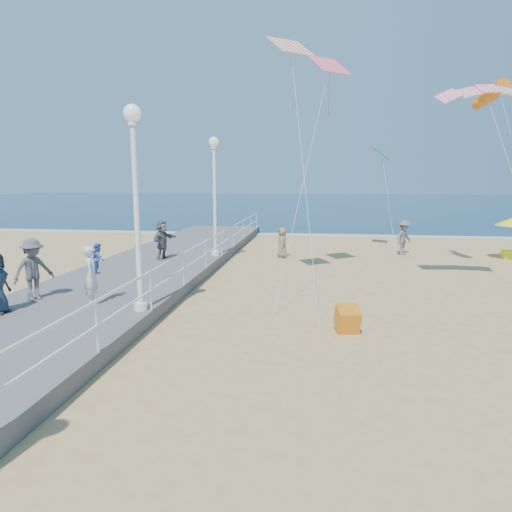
# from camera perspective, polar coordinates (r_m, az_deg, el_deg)

# --- Properties ---
(ground) EXTENTS (160.00, 160.00, 0.00)m
(ground) POSITION_cam_1_polar(r_m,az_deg,el_deg) (11.96, 10.77, -9.46)
(ground) COLOR tan
(ground) RESTS_ON ground
(ocean) EXTENTS (160.00, 90.00, 0.05)m
(ocean) POSITION_cam_1_polar(r_m,az_deg,el_deg) (76.39, 8.38, 6.61)
(ocean) COLOR #0C2A4B
(ocean) RESTS_ON ground
(surf_line) EXTENTS (160.00, 1.20, 0.04)m
(surf_line) POSITION_cam_1_polar(r_m,az_deg,el_deg) (32.03, 8.98, 2.60)
(surf_line) COLOR white
(surf_line) RESTS_ON ground
(boardwalk) EXTENTS (5.00, 44.00, 0.40)m
(boardwalk) POSITION_cam_1_polar(r_m,az_deg,el_deg) (13.70, -22.59, -6.70)
(boardwalk) COLOR slate
(boardwalk) RESTS_ON ground
(railing) EXTENTS (0.05, 42.00, 0.55)m
(railing) POSITION_cam_1_polar(r_m,az_deg,el_deg) (12.39, -13.07, -2.86)
(railing) COLOR white
(railing) RESTS_ON boardwalk
(lamp_post_mid) EXTENTS (0.44, 0.44, 5.32)m
(lamp_post_mid) POSITION_cam_1_polar(r_m,az_deg,el_deg) (12.23, -14.83, 8.31)
(lamp_post_mid) COLOR white
(lamp_post_mid) RESTS_ON boardwalk
(lamp_post_far) EXTENTS (0.44, 0.44, 5.32)m
(lamp_post_far) POSITION_cam_1_polar(r_m,az_deg,el_deg) (20.83, -5.22, 8.99)
(lamp_post_far) COLOR white
(lamp_post_far) RESTS_ON boardwalk
(woman_holding_toddler) EXTENTS (0.54, 0.69, 1.66)m
(woman_holding_toddler) POSITION_cam_1_polar(r_m,az_deg,el_deg) (13.49, -19.83, -2.27)
(woman_holding_toddler) COLOR silver
(woman_holding_toddler) RESTS_ON boardwalk
(toddler_held) EXTENTS (0.42, 0.49, 0.86)m
(toddler_held) POSITION_cam_1_polar(r_m,az_deg,el_deg) (13.47, -19.08, -0.29)
(toddler_held) COLOR #3059B6
(toddler_held) RESTS_ON boardwalk
(spectator_2) EXTENTS (1.16, 1.34, 1.80)m
(spectator_2) POSITION_cam_1_polar(r_m,az_deg,el_deg) (14.60, -26.08, -1.53)
(spectator_2) COLOR #515155
(spectator_2) RESTS_ON boardwalk
(spectator_5) EXTENTS (0.88, 1.66, 1.70)m
(spectator_5) POSITION_cam_1_polar(r_m,az_deg,el_deg) (20.34, -11.63, 2.01)
(spectator_5) COLOR #5C5B60
(spectator_5) RESTS_ON boardwalk
(beach_walker_a) EXTENTS (1.26, 1.33, 1.81)m
(beach_walker_a) POSITION_cam_1_polar(r_m,az_deg,el_deg) (24.65, 18.03, 2.22)
(beach_walker_a) COLOR slate
(beach_walker_a) RESTS_ON ground
(beach_walker_c) EXTENTS (0.63, 0.83, 1.53)m
(beach_walker_c) POSITION_cam_1_polar(r_m,az_deg,el_deg) (22.61, 3.32, 1.69)
(beach_walker_c) COLOR #7C7556
(beach_walker_c) RESTS_ON ground
(box_kite) EXTENTS (0.68, 0.80, 0.74)m
(box_kite) POSITION_cam_1_polar(r_m,az_deg,el_deg) (11.92, 11.36, -8.02)
(box_kite) COLOR #D2400C
(box_kite) RESTS_ON ground
(beach_chair_left) EXTENTS (0.55, 0.55, 0.40)m
(beach_chair_left) POSITION_cam_1_polar(r_m,az_deg,el_deg) (25.66, 29.02, 0.16)
(beach_chair_left) COLOR yellow
(beach_chair_left) RESTS_ON ground
(kite_parafoil) EXTENTS (3.12, 0.94, 0.65)m
(kite_parafoil) POSITION_cam_1_polar(r_m,az_deg,el_deg) (17.23, 27.04, 18.13)
(kite_parafoil) COLOR #E71B5B
(kite_windsock) EXTENTS (0.95, 2.37, 1.01)m
(kite_windsock) POSITION_cam_1_polar(r_m,az_deg,el_deg) (20.66, 27.59, 17.67)
(kite_windsock) COLOR orange
(kite_diamond_pink) EXTENTS (1.69, 1.65, 0.79)m
(kite_diamond_pink) POSITION_cam_1_polar(r_m,az_deg,el_deg) (18.28, 9.19, 22.49)
(kite_diamond_pink) COLOR #FF5D75
(kite_diamond_green) EXTENTS (1.09, 1.29, 0.73)m
(kite_diamond_green) POSITION_cam_1_polar(r_m,az_deg,el_deg) (25.97, 15.46, 12.20)
(kite_diamond_green) COLOR green
(kite_diamond_redwhite) EXTENTS (1.66, 1.62, 0.72)m
(kite_diamond_redwhite) POSITION_cam_1_polar(r_m,az_deg,el_deg) (16.42, 4.35, 24.69)
(kite_diamond_redwhite) COLOR #E2461A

